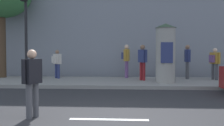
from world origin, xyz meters
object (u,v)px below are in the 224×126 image
Objects in this scene: traffic_light at (25,17)px; pedestrian_tallest at (143,59)px; pedestrian_in_light_jacket at (32,78)px; poster_column at (166,53)px; pedestrian_with_backpack at (126,58)px; pedestrian_near_pole at (187,59)px; pedestrian_in_dark_shirt at (215,61)px; pedestrian_with_bag at (57,61)px.

traffic_light is 5.72m from pedestrian_tallest.
traffic_light is at bearing 112.92° from pedestrian_in_light_jacket.
poster_column is at bearing -42.54° from pedestrian_tallest.
pedestrian_tallest is at bearing -56.42° from pedestrian_with_backpack.
pedestrian_with_backpack is 1.02× the size of pedestrian_near_pole.
pedestrian_in_light_jacket is at bearing -121.58° from poster_column.
pedestrian_with_bag is (-7.96, 0.24, -0.06)m from pedestrian_in_dark_shirt.
pedestrian_near_pole is 1.17× the size of pedestrian_with_bag.
poster_column is 1.54× the size of pedestrian_tallest.
pedestrian_near_pole is at bearing 0.60° from pedestrian_with_bag.
traffic_light is at bearing -103.33° from pedestrian_with_bag.
poster_column is 2.16m from pedestrian_near_pole.
traffic_light is at bearing -170.06° from poster_column.
pedestrian_near_pole is at bearing -8.09° from pedestrian_with_backpack.
pedestrian_tallest is (0.81, -1.21, -0.04)m from pedestrian_with_backpack.
poster_column is at bearing -16.59° from pedestrian_with_bag.
pedestrian_in_light_jacket is at bearing -67.08° from traffic_light.
pedestrian_with_backpack is 1.19× the size of pedestrian_with_bag.
pedestrian_with_bag is (-1.56, 7.85, 0.10)m from pedestrian_in_light_jacket.
traffic_light reaches higher than pedestrian_tallest.
pedestrian_in_light_jacket is at bearing -103.74° from pedestrian_with_backpack.
traffic_light is 2.41× the size of pedestrian_with_backpack.
pedestrian_with_backpack is (-1.79, 2.12, -0.29)m from poster_column.
pedestrian_with_backpack reaches higher than pedestrian_near_pole.
traffic_light is 6.01m from pedestrian_in_light_jacket.
poster_column is at bearing -152.00° from pedestrian_in_dark_shirt.
pedestrian_in_light_jacket is 1.07× the size of pedestrian_with_bag.
poster_column is at bearing 9.94° from traffic_light.
traffic_light is 1.61× the size of poster_column.
pedestrian_in_dark_shirt is 1.06× the size of pedestrian_with_bag.
pedestrian_in_light_jacket is 1.01× the size of pedestrian_in_dark_shirt.
pedestrian_with_bag is at bearing -179.40° from pedestrian_near_pole.
pedestrian_near_pole reaches higher than pedestrian_in_light_jacket.
pedestrian_near_pole is (5.15, 7.92, 0.24)m from pedestrian_in_light_jacket.
pedestrian_in_dark_shirt is (4.36, -0.76, -0.11)m from pedestrian_with_backpack.
traffic_light is at bearing -143.14° from pedestrian_with_backpack.
pedestrian_in_dark_shirt is at bearing 15.73° from traffic_light.
pedestrian_near_pole is at bearing 165.87° from pedestrian_in_dark_shirt.
pedestrian_with_backpack is at bearing 36.86° from traffic_light.
pedestrian_with_bag reaches higher than pedestrian_in_light_jacket.
pedestrian_near_pole is at bearing 51.99° from poster_column.
pedestrian_with_backpack is at bearing 170.15° from pedestrian_in_dark_shirt.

